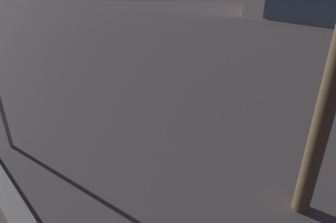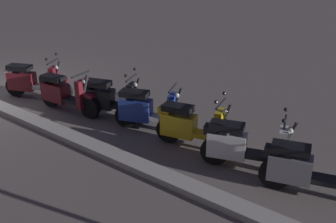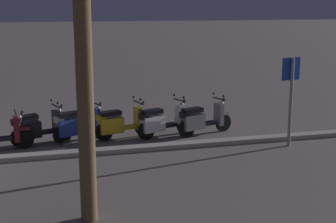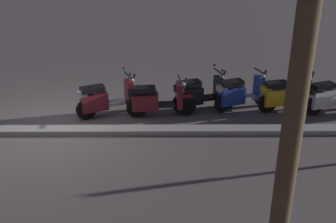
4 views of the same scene
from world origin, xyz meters
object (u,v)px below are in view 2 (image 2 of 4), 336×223
Objects in this scene: scooter_grey_mid_front at (309,170)px; scooter_black_tail_end at (109,99)px; scooter_blue_far_back at (147,110)px; scooter_yellow_lead_nearest at (191,126)px; scooter_maroon_second_in_line at (64,93)px; scooter_white_mid_centre at (244,146)px; scooter_maroon_mid_rear at (32,81)px.

scooter_grey_mid_front is 4.68m from scooter_black_tail_end.
scooter_grey_mid_front reaches higher than scooter_blue_far_back.
scooter_blue_far_back is (1.18, -0.06, 0.01)m from scooter_yellow_lead_nearest.
scooter_grey_mid_front is 1.00× the size of scooter_maroon_second_in_line.
scooter_grey_mid_front is 3.58m from scooter_blue_far_back.
scooter_yellow_lead_nearest reaches higher than scooter_maroon_second_in_line.
scooter_blue_far_back is 2.27m from scooter_maroon_second_in_line.
scooter_white_mid_centre is at bearing -3.42° from scooter_grey_mid_front.
scooter_grey_mid_front reaches higher than scooter_maroon_second_in_line.
scooter_grey_mid_front is 1.04× the size of scooter_maroon_mid_rear.
scooter_grey_mid_front and scooter_black_tail_end have the same top height.
scooter_white_mid_centre is 1.20m from scooter_yellow_lead_nearest.
scooter_black_tail_end is at bearing -172.09° from scooter_maroon_mid_rear.
scooter_white_mid_centre and scooter_black_tail_end have the same top height.
scooter_white_mid_centre is at bearing 177.38° from scooter_black_tail_end.
scooter_yellow_lead_nearest is at bearing -174.33° from scooter_maroon_second_in_line.
scooter_white_mid_centre is at bearing -177.18° from scooter_maroon_second_in_line.
scooter_grey_mid_front is at bearing 176.12° from scooter_blue_far_back.
scooter_yellow_lead_nearest and scooter_maroon_mid_rear have the same top height.
scooter_grey_mid_front and scooter_maroon_mid_rear have the same top height.
scooter_grey_mid_front is at bearing 177.17° from scooter_black_tail_end.
scooter_maroon_second_in_line is at bearing 18.90° from scooter_black_tail_end.
scooter_blue_far_back is at bearing -179.40° from scooter_black_tail_end.
scooter_maroon_second_in_line is (5.80, 0.16, -0.01)m from scooter_grey_mid_front.
scooter_yellow_lead_nearest is at bearing 177.11° from scooter_blue_far_back.
scooter_maroon_mid_rear is at bearing 0.86° from scooter_grey_mid_front.
scooter_white_mid_centre is 5.91m from scooter_maroon_mid_rear.
scooter_yellow_lead_nearest is 3.43m from scooter_maroon_second_in_line.
scooter_maroon_mid_rear is (5.91, 0.18, 0.00)m from scooter_white_mid_centre.
scooter_black_tail_end is 0.96× the size of scooter_maroon_mid_rear.
scooter_maroon_second_in_line is (4.61, 0.23, -0.01)m from scooter_white_mid_centre.
scooter_yellow_lead_nearest is 2.28m from scooter_black_tail_end.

